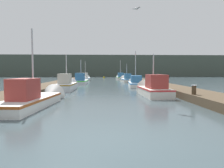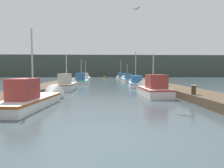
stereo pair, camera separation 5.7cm
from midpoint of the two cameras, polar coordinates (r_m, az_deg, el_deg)
ground_plane at (r=5.15m, az=0.14°, el=-15.83°), size 200.00×200.00×0.00m
dock_left at (r=21.60m, az=-16.85°, el=-0.45°), size 2.31×40.00×0.44m
dock_right at (r=21.71m, az=13.43°, el=-0.38°), size 2.31×40.00×0.44m
distant_shore_ridge at (r=69.68m, az=-2.07°, el=5.05°), size 120.00×16.00×6.77m
fishing_boat_0 at (r=10.70m, az=-20.82°, el=-3.71°), size 1.91×5.80×4.18m
fishing_boat_1 at (r=14.41m, az=11.62°, el=-1.33°), size 1.72×4.49×3.37m
fishing_boat_2 at (r=18.81m, az=-12.67°, el=-0.25°), size 1.50×4.86×3.62m
fishing_boat_3 at (r=22.70m, az=6.77°, el=0.32°), size 1.79×5.42×4.35m
fishing_boat_4 at (r=27.96m, az=-8.62°, el=0.99°), size 1.72×5.61×3.78m
fishing_boat_5 at (r=33.06m, az=4.23°, el=1.32°), size 1.92×4.74×3.41m
fishing_boat_6 at (r=37.21m, az=-7.46°, el=1.64°), size 1.71×5.25×3.97m
fishing_boat_7 at (r=41.86m, az=2.52°, el=1.90°), size 1.74×4.54×4.48m
mooring_piling_0 at (r=38.32m, az=-8.90°, el=1.90°), size 0.33×0.33×1.11m
mooring_piling_1 at (r=11.82m, az=22.41°, el=-2.56°), size 0.27×0.27×0.97m
mooring_piling_2 at (r=37.07m, az=4.96°, el=1.86°), size 0.28×0.28×1.08m
channel_buoy at (r=50.08m, az=-2.15°, el=1.88°), size 0.53×0.53×1.03m
seagull_lead at (r=13.07m, az=7.02°, el=20.55°), size 0.46×0.48×0.12m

